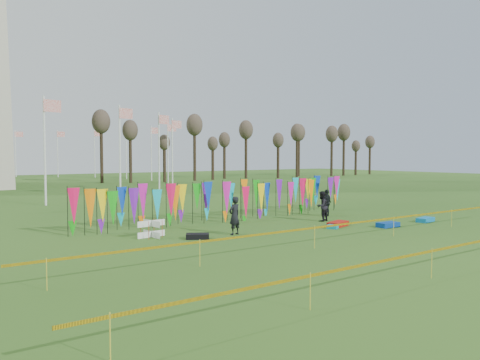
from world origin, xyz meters
TOP-DOWN VIEW (x-y plane):
  - ground at (0.00, 0.00)m, footprint 160.00×160.00m
  - banner_row at (0.28, 6.72)m, footprint 18.64×0.64m
  - caution_tape_near at (-0.22, -1.91)m, footprint 26.00×0.02m
  - caution_tape_far at (-0.22, -7.18)m, footprint 26.00×0.02m
  - tree_line at (32.00, 44.00)m, footprint 53.92×1.92m
  - box_kite at (-6.09, 4.08)m, footprint 0.71×0.71m
  - person_left at (-2.65, 2.54)m, footprint 0.74×0.61m
  - person_mid at (3.86, 3.39)m, footprint 0.92×0.69m
  - person_right at (5.69, 4.78)m, footprint 1.08×0.83m
  - kite_bag_turquoise at (2.62, 1.30)m, footprint 1.10×0.90m
  - kite_bag_blue at (5.10, -0.09)m, footprint 1.20×0.69m
  - kite_bag_red at (3.19, 1.56)m, footprint 1.48×1.00m
  - kite_bag_black at (-4.57, 2.60)m, footprint 1.16×1.02m
  - kite_bag_teal at (8.39, -0.08)m, footprint 1.30×0.79m

SIDE VIEW (x-z plane):
  - ground at x=0.00m, z-range 0.00..0.00m
  - kite_bag_turquoise at x=2.62m, z-range 0.00..0.20m
  - kite_bag_black at x=-4.57m, z-range 0.00..0.23m
  - kite_bag_teal at x=8.39m, z-range 0.00..0.23m
  - kite_bag_blue at x=5.10m, z-range 0.00..0.24m
  - kite_bag_red at x=3.19m, z-range 0.00..0.25m
  - box_kite at x=-6.09m, z-range 0.00..0.79m
  - caution_tape_near at x=-0.22m, z-range 0.33..1.23m
  - caution_tape_far at x=-0.22m, z-range 0.33..1.23m
  - person_right at x=5.69m, z-range 0.00..1.62m
  - person_mid at x=3.86m, z-range 0.00..1.68m
  - person_left at x=-2.65m, z-range 0.00..1.77m
  - banner_row at x=0.28m, z-range 0.19..2.34m
  - tree_line at x=32.00m, z-range 2.25..10.09m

